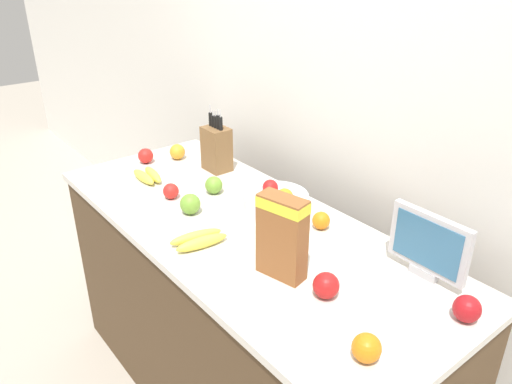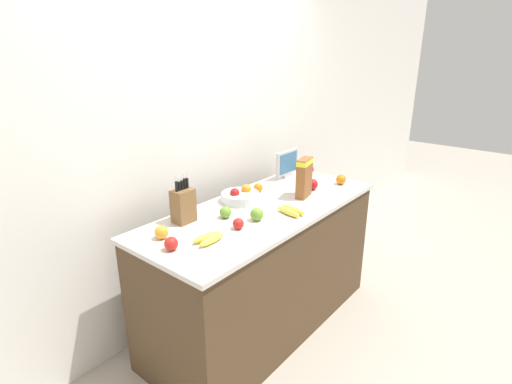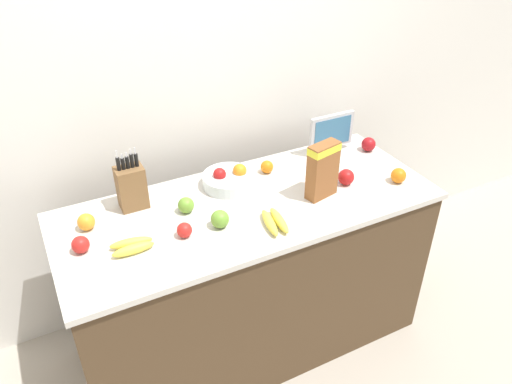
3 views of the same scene
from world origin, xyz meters
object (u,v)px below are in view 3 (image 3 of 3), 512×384
object	(u,v)px
banana_bunch_right	(132,246)
apple_by_knife_block	(220,219)
apple_near_bananas	(369,144)
apple_rear	(186,205)
orange_back_center	(267,167)
small_monitor	(331,132)
knife_block	(131,187)
banana_bunch_left	(275,221)
apple_leftmost	(346,177)
orange_by_cereal	(398,175)
apple_rightmost	(81,245)
fruit_bowl	(229,179)
cereal_box	(323,168)
orange_mid_right	(86,222)

from	to	relation	value
banana_bunch_right	apple_by_knife_block	xyz separation A→B (m)	(0.39, -0.02, 0.02)
apple_by_knife_block	apple_near_bananas	size ratio (longest dim) A/B	1.04
apple_by_knife_block	apple_near_bananas	world-z (taller)	apple_by_knife_block
banana_bunch_right	apple_rear	xyz separation A→B (m)	(0.30, 0.16, 0.02)
orange_back_center	apple_rear	bearing A→B (deg)	-163.90
small_monitor	orange_back_center	size ratio (longest dim) A/B	4.02
knife_block	orange_back_center	world-z (taller)	knife_block
banana_bunch_left	apple_rear	world-z (taller)	apple_rear
apple_rear	apple_leftmost	bearing A→B (deg)	-9.70
banana_bunch_left	apple_leftmost	world-z (taller)	apple_leftmost
apple_rear	orange_by_cereal	xyz separation A→B (m)	(1.06, -0.24, 0.00)
banana_bunch_left	apple_by_knife_block	world-z (taller)	apple_by_knife_block
banana_bunch_right	apple_rightmost	world-z (taller)	apple_rightmost
apple_rightmost	apple_near_bananas	xyz separation A→B (m)	(1.62, 0.17, 0.00)
knife_block	orange_back_center	xyz separation A→B (m)	(0.71, -0.01, -0.08)
apple_rear	orange_by_cereal	distance (m)	1.08
banana_bunch_right	apple_rightmost	size ratio (longest dim) A/B	2.48
banana_bunch_left	orange_back_center	world-z (taller)	orange_back_center
apple_by_knife_block	orange_back_center	xyz separation A→B (m)	(0.41, 0.32, -0.01)
apple_rear	apple_by_knife_block	world-z (taller)	apple_by_knife_block
apple_by_knife_block	orange_by_cereal	size ratio (longest dim) A/B	1.07
banana_bunch_left	small_monitor	bearing A→B (deg)	37.10
small_monitor	orange_by_cereal	bearing A→B (deg)	-73.96
fruit_bowl	apple_leftmost	world-z (taller)	fruit_bowl
cereal_box	banana_bunch_right	xyz separation A→B (m)	(-0.94, 0.01, -0.13)
apple_by_knife_block	orange_mid_right	xyz separation A→B (m)	(-0.53, 0.25, -0.00)
apple_near_bananas	orange_mid_right	xyz separation A→B (m)	(-1.57, -0.02, -0.00)
apple_rear	orange_by_cereal	size ratio (longest dim) A/B	0.98
apple_leftmost	orange_by_cereal	bearing A→B (deg)	-23.25
orange_mid_right	orange_by_cereal	bearing A→B (deg)	-12.16
banana_bunch_left	orange_back_center	distance (m)	0.47
knife_block	apple_near_bananas	bearing A→B (deg)	-2.58
knife_block	cereal_box	world-z (taller)	knife_block
apple_leftmost	orange_by_cereal	distance (m)	0.27
knife_block	cereal_box	xyz separation A→B (m)	(0.84, -0.33, 0.04)
knife_block	apple_by_knife_block	world-z (taller)	knife_block
knife_block	orange_by_cereal	distance (m)	1.32
apple_by_knife_block	small_monitor	bearing A→B (deg)	23.45
apple_leftmost	orange_back_center	xyz separation A→B (m)	(-0.30, 0.28, -0.01)
cereal_box	banana_bunch_left	world-z (taller)	cereal_box
banana_bunch_right	orange_by_cereal	world-z (taller)	orange_by_cereal
apple_leftmost	apple_near_bananas	xyz separation A→B (m)	(0.32, 0.24, -0.00)
banana_bunch_right	apple_near_bananas	xyz separation A→B (m)	(1.43, 0.26, 0.02)
small_monitor	orange_mid_right	xyz separation A→B (m)	(-1.37, -0.11, -0.08)
banana_bunch_right	apple_leftmost	size ratio (longest dim) A/B	2.26
orange_mid_right	knife_block	bearing A→B (deg)	18.91
apple_near_bananas	orange_back_center	size ratio (longest dim) A/B	1.17
cereal_box	orange_back_center	bearing A→B (deg)	99.93
apple_rear	apple_leftmost	xyz separation A→B (m)	(0.81, -0.14, 0.00)
small_monitor	apple_rear	bearing A→B (deg)	-168.70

